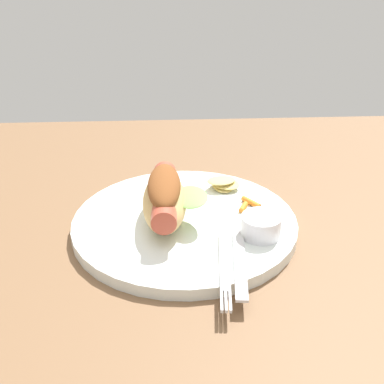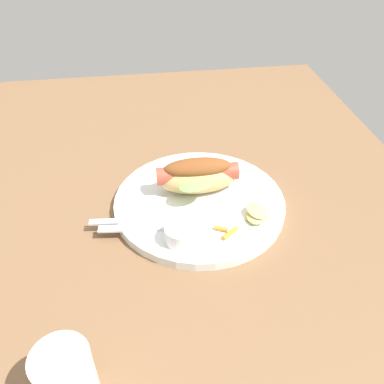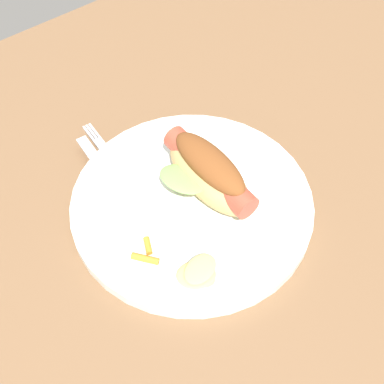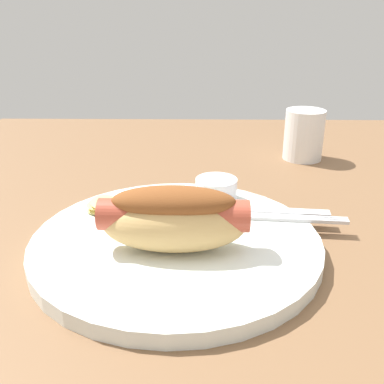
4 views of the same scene
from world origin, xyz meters
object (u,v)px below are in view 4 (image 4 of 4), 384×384
at_px(plate, 176,243).
at_px(carrot_garnish, 156,198).
at_px(knife, 267,211).
at_px(drinking_cup, 304,135).
at_px(fork, 279,218).
at_px(chips_pile, 104,205).
at_px(hot_dog, 174,217).
at_px(sauce_ramekin, 216,190).

xyz_separation_m(plate, carrot_garnish, (0.09, 0.03, 0.01)).
bearing_deg(knife, drinking_cup, 74.87).
height_order(fork, chips_pile, chips_pile).
bearing_deg(carrot_garnish, plate, -161.93).
relative_size(fork, knife, 1.02).
xyz_separation_m(plate, drinking_cup, (0.31, -0.20, 0.03)).
relative_size(fork, chips_pile, 2.47).
distance_m(hot_dog, sauce_ramekin, 0.13).
distance_m(sauce_ramekin, chips_pile, 0.14).
relative_size(hot_dog, fork, 0.99).
bearing_deg(sauce_ramekin, chips_pile, 104.43).
bearing_deg(hot_dog, fork, 31.25).
xyz_separation_m(hot_dog, fork, (0.07, -0.11, -0.03)).
height_order(hot_dog, carrot_garnish, hot_dog).
relative_size(hot_dog, sauce_ramekin, 2.84).
bearing_deg(drinking_cup, chips_pile, 131.06).
bearing_deg(plate, hot_dog, 179.49).
distance_m(hot_dog, drinking_cup, 0.39).
distance_m(chips_pile, carrot_garnish, 0.07).
relative_size(hot_dog, drinking_cup, 1.75).
bearing_deg(fork, sauce_ramekin, 147.24).
bearing_deg(hot_dog, knife, 40.67).
xyz_separation_m(plate, hot_dog, (-0.03, 0.00, 0.04)).
distance_m(sauce_ramekin, drinking_cup, 0.26).
bearing_deg(carrot_garnish, chips_pile, 117.01).
height_order(knife, chips_pile, chips_pile).
relative_size(plate, chips_pile, 5.10).
height_order(sauce_ramekin, carrot_garnish, sauce_ramekin).
xyz_separation_m(chips_pile, drinking_cup, (0.25, -0.28, 0.02)).
relative_size(sauce_ramekin, carrot_garnish, 1.32).
distance_m(hot_dog, fork, 0.14).
relative_size(plate, carrot_garnish, 7.77).
xyz_separation_m(sauce_ramekin, carrot_garnish, (-0.00, 0.07, -0.01)).
bearing_deg(fork, plate, -155.19).
bearing_deg(chips_pile, knife, -90.15).
bearing_deg(sauce_ramekin, hot_dog, 159.49).
bearing_deg(drinking_cup, carrot_garnish, 133.92).
distance_m(plate, carrot_garnish, 0.10).
bearing_deg(sauce_ramekin, drinking_cup, -35.48).
bearing_deg(chips_pile, drinking_cup, -48.94).
distance_m(sauce_ramekin, carrot_garnish, 0.08).
relative_size(hot_dog, carrot_garnish, 3.74).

